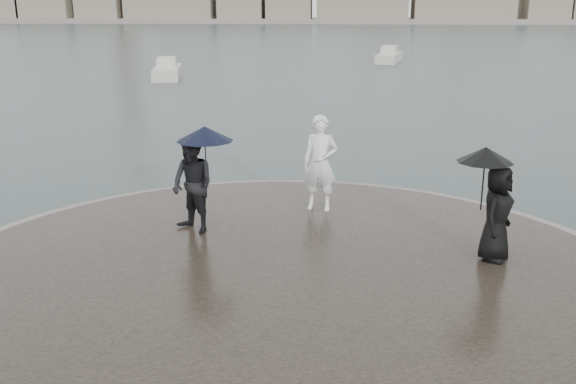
{
  "coord_description": "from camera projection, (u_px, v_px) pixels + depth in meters",
  "views": [
    {
      "loc": [
        0.85,
        -5.85,
        4.58
      ],
      "look_at": [
        0.0,
        4.8,
        1.45
      ],
      "focal_mm": 40.0,
      "sensor_mm": 36.0,
      "label": 1
    }
  ],
  "objects": [
    {
      "name": "kerb_ring",
      "position": [
        282.0,
        292.0,
        10.25
      ],
      "size": [
        12.5,
        12.5,
        0.32
      ],
      "primitive_type": "cylinder",
      "color": "gray",
      "rests_on": "ground"
    },
    {
      "name": "quay_tip",
      "position": [
        282.0,
        291.0,
        10.25
      ],
      "size": [
        11.9,
        11.9,
        0.36
      ],
      "primitive_type": "cylinder",
      "color": "#2D261E",
      "rests_on": "ground"
    },
    {
      "name": "statue",
      "position": [
        320.0,
        163.0,
        13.47
      ],
      "size": [
        0.81,
        0.61,
        2.03
      ],
      "primitive_type": "imported",
      "rotation": [
        0.0,
        0.0,
        -0.18
      ],
      "color": "white",
      "rests_on": "quay_tip"
    },
    {
      "name": "visitor_left",
      "position": [
        195.0,
        174.0,
        12.12
      ],
      "size": [
        1.36,
        1.19,
        2.04
      ],
      "color": "black",
      "rests_on": "quay_tip"
    },
    {
      "name": "visitor_right",
      "position": [
        494.0,
        199.0,
        10.78
      ],
      "size": [
        1.16,
        1.06,
        1.95
      ],
      "color": "black",
      "rests_on": "quay_tip"
    },
    {
      "name": "far_skyline",
      "position": [
        312.0,
        0.0,
        159.59
      ],
      "size": [
        260.0,
        20.0,
        37.0
      ],
      "color": "gray",
      "rests_on": "ground"
    },
    {
      "name": "boats",
      "position": [
        402.0,
        66.0,
        45.76
      ],
      "size": [
        35.11,
        18.87,
        1.5
      ],
      "color": "beige",
      "rests_on": "ground"
    }
  ]
}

